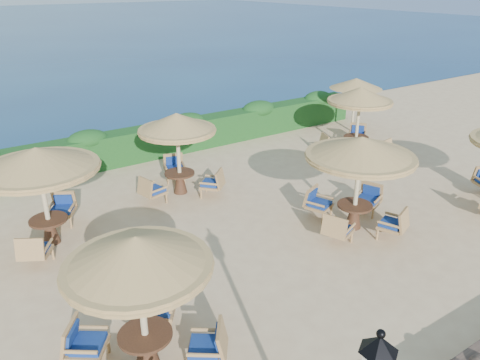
{
  "coord_description": "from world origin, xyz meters",
  "views": [
    {
      "loc": [
        -7.81,
        -8.92,
        6.4
      ],
      "look_at": [
        -1.24,
        0.87,
        1.3
      ],
      "focal_mm": 35.0,
      "sensor_mm": 36.0,
      "label": 1
    }
  ],
  "objects_px": {
    "extra_parasol": "(356,84)",
    "cafe_set_5": "(359,109)",
    "cafe_set_0": "(140,285)",
    "cafe_set_4": "(178,139)",
    "cafe_set_3": "(39,171)",
    "cafe_set_1": "(359,165)"
  },
  "relations": [
    {
      "from": "extra_parasol",
      "to": "cafe_set_1",
      "type": "bearing_deg",
      "value": -136.08
    },
    {
      "from": "cafe_set_3",
      "to": "cafe_set_5",
      "type": "relative_size",
      "value": 1.09
    },
    {
      "from": "cafe_set_5",
      "to": "cafe_set_0",
      "type": "bearing_deg",
      "value": -153.26
    },
    {
      "from": "cafe_set_0",
      "to": "cafe_set_3",
      "type": "xyz_separation_m",
      "value": [
        -0.37,
        5.34,
        0.31
      ]
    },
    {
      "from": "extra_parasol",
      "to": "cafe_set_4",
      "type": "relative_size",
      "value": 0.89
    },
    {
      "from": "cafe_set_1",
      "to": "cafe_set_5",
      "type": "distance_m",
      "value": 6.14
    },
    {
      "from": "extra_parasol",
      "to": "cafe_set_5",
      "type": "bearing_deg",
      "value": -134.04
    },
    {
      "from": "cafe_set_0",
      "to": "cafe_set_1",
      "type": "relative_size",
      "value": 0.91
    },
    {
      "from": "cafe_set_3",
      "to": "cafe_set_4",
      "type": "bearing_deg",
      "value": 12.22
    },
    {
      "from": "cafe_set_4",
      "to": "extra_parasol",
      "type": "bearing_deg",
      "value": 9.57
    },
    {
      "from": "cafe_set_0",
      "to": "cafe_set_5",
      "type": "relative_size",
      "value": 0.98
    },
    {
      "from": "cafe_set_5",
      "to": "extra_parasol",
      "type": "bearing_deg",
      "value": 45.96
    },
    {
      "from": "cafe_set_4",
      "to": "cafe_set_3",
      "type": "bearing_deg",
      "value": -167.78
    },
    {
      "from": "extra_parasol",
      "to": "cafe_set_5",
      "type": "xyz_separation_m",
      "value": [
        -2.1,
        -2.17,
        -0.34
      ]
    },
    {
      "from": "cafe_set_0",
      "to": "cafe_set_3",
      "type": "bearing_deg",
      "value": 93.94
    },
    {
      "from": "cafe_set_0",
      "to": "cafe_set_4",
      "type": "bearing_deg",
      "value": 58.22
    },
    {
      "from": "cafe_set_4",
      "to": "cafe_set_5",
      "type": "distance_m",
      "value": 7.45
    },
    {
      "from": "extra_parasol",
      "to": "cafe_set_0",
      "type": "xyz_separation_m",
      "value": [
        -13.41,
        -7.87,
        -0.43
      ]
    },
    {
      "from": "cafe_set_3",
      "to": "cafe_set_5",
      "type": "distance_m",
      "value": 11.69
    },
    {
      "from": "cafe_set_1",
      "to": "extra_parasol",
      "type": "bearing_deg",
      "value": 43.92
    },
    {
      "from": "cafe_set_0",
      "to": "cafe_set_4",
      "type": "xyz_separation_m",
      "value": [
        3.88,
        6.26,
        0.08
      ]
    },
    {
      "from": "cafe_set_0",
      "to": "extra_parasol",
      "type": "bearing_deg",
      "value": 30.41
    }
  ]
}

